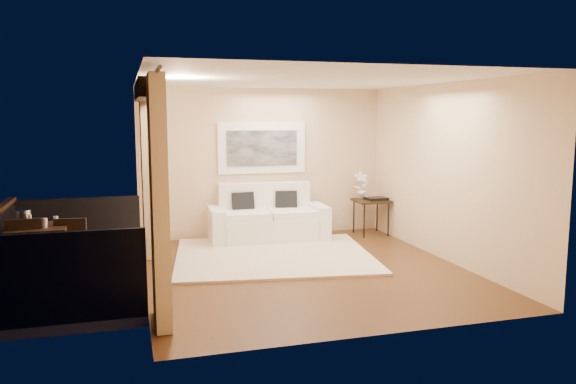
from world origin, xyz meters
name	(u,v)px	position (x,y,z in m)	size (l,w,h in m)	color
floor	(305,270)	(0.00, 0.00, 0.00)	(5.00, 5.00, 0.00)	#543318
room_shell	(147,91)	(-2.13, 0.00, 2.52)	(5.00, 6.40, 5.00)	white
balcony	(59,276)	(-3.31, 0.00, 0.18)	(1.81, 2.60, 1.17)	#605B56
curtains	(152,183)	(-2.11, 0.00, 1.34)	(0.16, 4.80, 2.64)	tan
artwork	(262,148)	(-0.04, 2.46, 1.62)	(1.62, 0.07, 0.92)	white
rug	(274,255)	(-0.24, 0.88, 0.02)	(3.02, 2.63, 0.04)	beige
sofa	(267,220)	(-0.03, 2.09, 0.35)	(2.11, 0.97, 1.00)	white
side_table	(371,203)	(1.93, 1.99, 0.60)	(0.62, 0.62, 0.66)	black
tray	(376,199)	(2.00, 1.92, 0.68)	(0.38, 0.28, 0.05)	black
orchid	(361,185)	(1.79, 2.14, 0.92)	(0.28, 0.19, 0.52)	white
bistro_table	(38,233)	(-3.53, 0.09, 0.74)	(0.71, 0.71, 0.82)	black
balcony_chair_far	(73,247)	(-3.13, 0.12, 0.53)	(0.44, 0.44, 0.91)	black
balcony_chair_near	(25,253)	(-3.65, -0.20, 0.56)	(0.46, 0.47, 0.96)	black
ice_bucket	(24,218)	(-3.70, 0.20, 0.92)	(0.18, 0.18, 0.20)	white
candle	(45,221)	(-3.46, 0.26, 0.86)	(0.06, 0.06, 0.07)	red
vase	(30,222)	(-3.58, -0.10, 0.91)	(0.04, 0.04, 0.18)	white
glass_a	(45,223)	(-3.43, -0.03, 0.88)	(0.06, 0.06, 0.12)	white
glass_b	(56,221)	(-3.31, 0.08, 0.88)	(0.06, 0.06, 0.12)	silver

